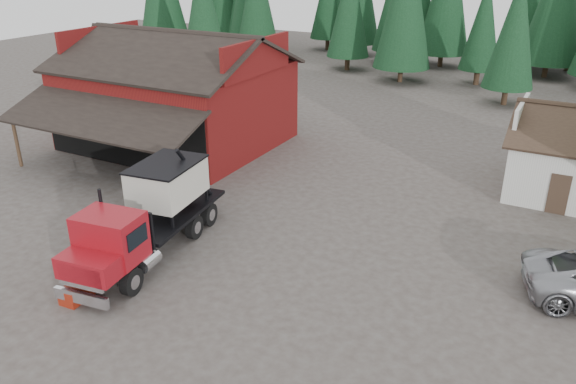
% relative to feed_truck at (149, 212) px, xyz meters
% --- Properties ---
extents(ground, '(120.00, 120.00, 0.00)m').
position_rel_feed_truck_xyz_m(ground, '(2.92, 2.00, -1.86)').
color(ground, '#433A34').
rests_on(ground, ground).
extents(red_barn, '(12.80, 13.63, 7.18)m').
position_rel_feed_truck_xyz_m(red_barn, '(-8.08, 11.91, 0.83)').
color(red_barn, maroon).
rests_on(red_barn, ground).
extents(conifer_backdrop, '(76.00, 16.00, 16.00)m').
position_rel_feed_truck_xyz_m(conifer_backdrop, '(2.92, 44.00, -1.86)').
color(conifer_backdrop, black).
rests_on(conifer_backdrop, ground).
extents(near_pine_a, '(4.40, 4.40, 11.40)m').
position_rel_feed_truck_xyz_m(near_pine_a, '(-19.08, 30.00, 4.53)').
color(near_pine_a, '#382619').
rests_on(near_pine_a, ground).
extents(near_pine_b, '(3.96, 3.96, 10.40)m').
position_rel_feed_truck_xyz_m(near_pine_b, '(8.92, 32.00, 4.03)').
color(near_pine_b, '#382619').
rests_on(near_pine_b, ground).
extents(feed_truck, '(3.50, 9.03, 3.97)m').
position_rel_feed_truck_xyz_m(feed_truck, '(0.00, 0.00, 0.00)').
color(feed_truck, black).
rests_on(feed_truck, ground).
extents(equip_box, '(0.79, 1.15, 0.60)m').
position_rel_feed_truck_xyz_m(equip_box, '(-0.12, -4.00, -1.56)').
color(equip_box, maroon).
rests_on(equip_box, ground).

